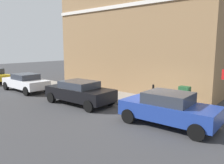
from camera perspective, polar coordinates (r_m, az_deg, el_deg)
The scene contains 8 objects.
ground at distance 11.27m, azimuth 9.77°, elevation -8.44°, with size 80.00×80.00×0.00m, color #38383A.
sidewalk at distance 16.29m, azimuth -5.35°, elevation -2.65°, with size 2.60×30.00×0.15m, color gray.
corner_building at distance 18.71m, azimuth 8.63°, elevation 13.41°, with size 6.87×12.72×9.64m.
car_blue at distance 9.84m, azimuth 14.33°, elevation -6.59°, with size 1.94×4.10×1.45m.
car_black at distance 13.21m, azimuth -8.36°, elevation -2.52°, with size 1.99×4.33×1.38m.
car_white at distance 18.16m, azimuth -21.43°, elevation -0.01°, with size 1.89×4.35×1.35m.
utility_cabinet at distance 12.39m, azimuth 18.12°, elevation -3.91°, with size 0.46×0.61×1.15m.
bollard_near_cabinet at distance 13.27m, azimuth 10.55°, elevation -2.66°, with size 0.14×0.14×1.04m.
Camera 1 is at (-9.37, -5.30, 3.36)m, focal length 35.44 mm.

